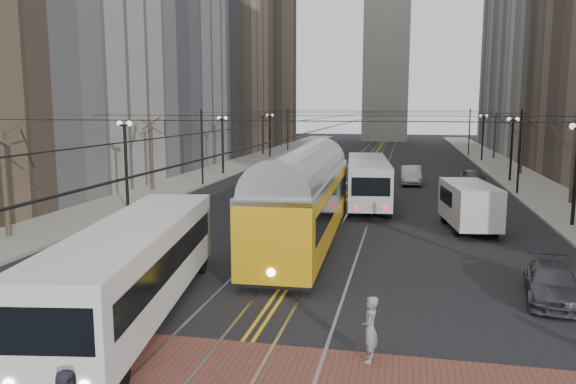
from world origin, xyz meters
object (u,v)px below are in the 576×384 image
at_px(streetcar, 304,207).
at_px(sedan_silver, 411,175).
at_px(transit_bus, 136,271).
at_px(cargo_van, 469,207).
at_px(pedestrian_b, 370,329).
at_px(rear_bus, 368,182).
at_px(sedan_parked, 552,283).
at_px(sedan_grey, 473,179).

distance_m(streetcar, sedan_silver, 24.38).
xyz_separation_m(transit_bus, cargo_van, (11.87, 15.90, -0.25)).
relative_size(cargo_van, pedestrian_b, 3.28).
bearing_deg(cargo_van, rear_bus, 123.05).
bearing_deg(sedan_parked, transit_bus, -153.33).
height_order(sedan_parked, pedestrian_b, pedestrian_b).
height_order(rear_bus, sedan_silver, rear_bus).
height_order(transit_bus, sedan_silver, transit_bus).
bearing_deg(sedan_silver, cargo_van, -82.12).
relative_size(cargo_van, sedan_grey, 1.27).
relative_size(transit_bus, streetcar, 0.78).
relative_size(streetcar, sedan_silver, 3.25).
bearing_deg(cargo_van, transit_bus, -134.40).
xyz_separation_m(sedan_grey, sedan_parked, (-0.47, -28.66, -0.17)).
relative_size(streetcar, sedan_parked, 3.74).
height_order(cargo_van, sedan_grey, cargo_van).
distance_m(sedan_grey, pedestrian_b, 35.41).
xyz_separation_m(transit_bus, sedan_parked, (13.53, 4.49, -0.93)).
height_order(cargo_van, sedan_silver, cargo_van).
bearing_deg(transit_bus, sedan_silver, 66.26).
relative_size(sedan_silver, sedan_parked, 1.15).
distance_m(sedan_silver, sedan_parked, 30.39).
bearing_deg(streetcar, sedan_parked, -33.92).
distance_m(transit_bus, rear_bus, 23.65).
distance_m(rear_bus, sedan_parked, 20.01).
bearing_deg(pedestrian_b, streetcar, -160.11).
height_order(streetcar, sedan_grey, streetcar).
height_order(cargo_van, pedestrian_b, cargo_van).
bearing_deg(transit_bus, cargo_van, 43.94).
relative_size(cargo_van, sedan_parked, 1.38).
height_order(streetcar, rear_bus, streetcar).
bearing_deg(sedan_silver, transit_bus, -105.67).
xyz_separation_m(rear_bus, sedan_parked, (7.70, -18.44, -0.97)).
bearing_deg(pedestrian_b, transit_bus, -100.60).
xyz_separation_m(rear_bus, cargo_van, (6.04, -7.03, -0.30)).
xyz_separation_m(streetcar, sedan_silver, (5.35, 23.76, -1.07)).
bearing_deg(cargo_van, sedan_parked, -89.38).
xyz_separation_m(sedan_silver, sedan_parked, (4.65, -30.04, -0.19)).
distance_m(sedan_silver, pedestrian_b, 36.22).
distance_m(cargo_van, sedan_grey, 17.39).
distance_m(sedan_parked, pedestrian_b, 8.57).
bearing_deg(rear_bus, sedan_grey, 45.83).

